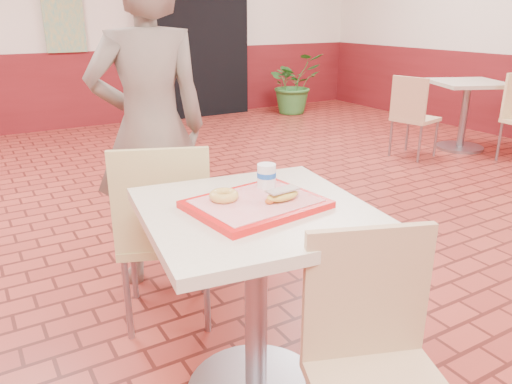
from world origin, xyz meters
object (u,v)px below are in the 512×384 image
main_table (256,274)px  paper_cup (267,176)px  long_john_donut (282,195)px  chair_second_left (413,113)px  chair_main_back (164,227)px  potted_plant (294,83)px  second_table (466,104)px  chair_main_front (377,360)px  ring_donut (224,195)px  serving_tray (256,204)px  customer (151,130)px

main_table → paper_cup: size_ratio=9.11×
long_john_donut → chair_second_left: long_john_donut is taller
chair_main_back → potted_plant: chair_main_back is taller
paper_cup → second_table: size_ratio=0.12×
main_table → second_table: main_table is taller
second_table → potted_plant: (-0.43, 2.79, -0.06)m
long_john_donut → second_table: bearing=29.5°
chair_main_front → second_table: size_ratio=1.15×
chair_main_front → paper_cup: (0.00, 0.65, 0.41)m
ring_donut → potted_plant: 6.19m
chair_main_back → potted_plant: 5.72m
chair_main_front → potted_plant: bearing=78.1°
serving_tray → paper_cup: paper_cup is taller
serving_tray → potted_plant: (3.63, 4.99, -0.38)m
chair_second_left → second_table: bearing=-106.0°
chair_second_left → main_table: bearing=111.5°
long_john_donut → chair_main_back: bearing=105.3°
long_john_donut → second_table: size_ratio=0.19×
main_table → chair_main_front: (0.11, -0.54, -0.06)m
long_john_donut → second_table: 4.59m
second_table → paper_cup: bearing=-152.0°
main_table → customer: bearing=89.1°
long_john_donut → chair_second_left: bearing=35.8°
potted_plant → customer: bearing=-133.3°
customer → long_john_donut: customer is taller
serving_tray → long_john_donut: 0.10m
main_table → chair_second_left: chair_second_left is taller
chair_main_front → long_john_donut: size_ratio=6.09×
chair_second_left → ring_donut: bearing=110.0°
main_table → chair_main_back: size_ratio=0.88×
chair_second_left → serving_tray: bearing=111.5°
ring_donut → serving_tray: bearing=-33.4°
serving_tray → chair_second_left: chair_second_left is taller
customer → ring_donut: bearing=91.6°
ring_donut → potted_plant: potted_plant is taller
customer → serving_tray: bearing=96.6°
main_table → serving_tray: bearing=-135.0°
main_table → potted_plant: size_ratio=0.90×
chair_second_left → customer: bearing=95.5°
second_table → chair_second_left: (-0.80, 0.04, -0.03)m
chair_main_back → customer: bearing=-83.7°
customer → second_table: customer is taller
customer → chair_main_front: bearing=100.4°
main_table → chair_main_back: (-0.12, 0.67, -0.03)m
long_john_donut → potted_plant: bearing=54.8°
customer → potted_plant: size_ratio=1.93×
customer → potted_plant: customer is taller
paper_cup → second_table: 4.49m
chair_main_front → chair_main_back: 1.23m
chair_main_back → potted_plant: (3.74, 4.33, -0.07)m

